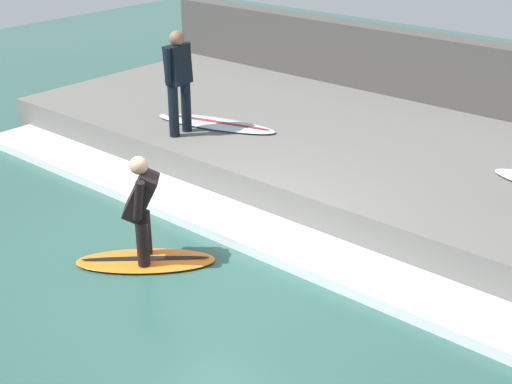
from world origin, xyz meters
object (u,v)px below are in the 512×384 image
(surfer_waiting_far, at_px, (178,77))
(surfboard_waiting_far, at_px, (216,123))
(surfer_riding, at_px, (141,204))
(surfboard_riding, at_px, (146,261))

(surfer_waiting_far, relative_size, surfboard_waiting_far, 0.74)
(surfer_riding, relative_size, surfer_waiting_far, 0.82)
(surfer_waiting_far, bearing_deg, surfboard_waiting_far, -13.19)
(surfboard_riding, distance_m, surfer_waiting_far, 3.32)
(surfboard_riding, xyz_separation_m, surfer_riding, (0.00, -0.00, 0.74))
(surfer_riding, bearing_deg, surfboard_riding, 135.00)
(surfboard_riding, height_order, surfer_waiting_far, surfer_waiting_far)
(surfboard_riding, xyz_separation_m, surfboard_waiting_far, (3.01, 1.68, 0.54))
(surfer_waiting_far, distance_m, surfboard_waiting_far, 1.07)
(surfboard_riding, bearing_deg, surfer_riding, -45.00)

